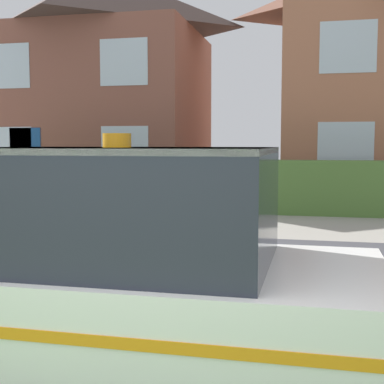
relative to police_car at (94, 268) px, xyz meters
name	(u,v)px	position (x,y,z in m)	size (l,w,h in m)	color
road_strip	(219,291)	(0.52, 2.23, -0.75)	(28.00, 6.77, 0.01)	#424247
garden_hedge	(243,186)	(-0.10, 9.14, -0.13)	(13.35, 0.79, 1.25)	#4C7233
police_car	(94,268)	(0.00, 0.00, 0.00)	(4.25, 1.69, 1.70)	black
house_left	(101,80)	(-5.49, 13.60, 3.01)	(6.87, 5.70, 7.38)	brown
wheelie_bin	(104,192)	(-3.20, 8.11, -0.24)	(0.70, 0.68, 1.01)	#474C8C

